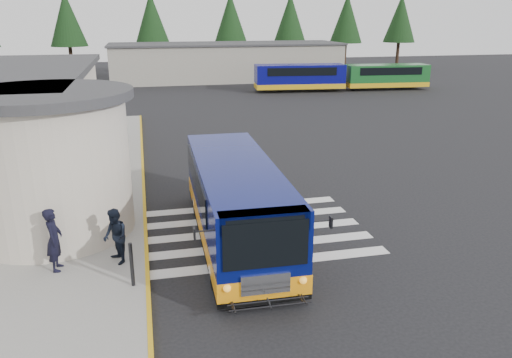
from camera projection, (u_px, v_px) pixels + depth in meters
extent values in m
plane|color=black|center=(258.00, 221.00, 18.30)|extent=(140.00, 140.00, 0.00)
cube|color=gray|center=(18.00, 201.00, 20.08)|extent=(10.00, 34.00, 0.15)
cube|color=gold|center=(144.00, 192.00, 21.12)|extent=(0.12, 34.00, 0.16)
cylinder|color=beige|center=(50.00, 167.00, 16.53)|extent=(5.20, 5.20, 4.50)
cylinder|color=#38383A|center=(40.00, 95.00, 15.78)|extent=(5.80, 5.80, 0.30)
cube|color=black|center=(83.00, 163.00, 21.17)|extent=(0.08, 1.20, 2.20)
cube|color=#38383A|center=(92.00, 132.00, 20.86)|extent=(1.20, 1.80, 0.12)
cube|color=silver|center=(266.00, 263.00, 15.23)|extent=(8.00, 0.55, 0.01)
cube|color=silver|center=(257.00, 246.00, 16.34)|extent=(8.00, 0.55, 0.01)
cube|color=silver|center=(249.00, 231.00, 17.45)|extent=(8.00, 0.55, 0.01)
cube|color=silver|center=(243.00, 218.00, 18.57)|extent=(8.00, 0.55, 0.01)
cube|color=silver|center=(237.00, 207.00, 19.68)|extent=(8.00, 0.55, 0.01)
cube|color=gray|center=(226.00, 62.00, 57.84)|extent=(26.00, 8.00, 4.00)
cube|color=#38383A|center=(226.00, 44.00, 57.19)|extent=(26.40, 8.40, 0.20)
cylinder|color=black|center=(72.00, 61.00, 61.50)|extent=(0.44, 0.44, 3.60)
cone|color=black|center=(67.00, 19.00, 59.94)|extent=(4.40, 4.40, 6.40)
cylinder|color=black|center=(154.00, 60.00, 63.62)|extent=(0.44, 0.44, 3.60)
cone|color=black|center=(151.00, 19.00, 62.06)|extent=(4.40, 4.40, 6.40)
cylinder|color=black|center=(231.00, 58.00, 65.74)|extent=(0.44, 0.44, 3.60)
cone|color=black|center=(231.00, 19.00, 64.18)|extent=(4.40, 4.40, 6.40)
cylinder|color=black|center=(289.00, 57.00, 67.44)|extent=(0.44, 0.44, 3.60)
cone|color=black|center=(290.00, 19.00, 65.87)|extent=(4.40, 4.40, 6.40)
cylinder|color=black|center=(345.00, 56.00, 69.13)|extent=(0.44, 0.44, 3.60)
cone|color=black|center=(347.00, 18.00, 67.57)|extent=(4.40, 4.40, 6.40)
cylinder|color=black|center=(397.00, 55.00, 70.83)|extent=(0.44, 0.44, 3.60)
cone|color=black|center=(401.00, 18.00, 69.27)|extent=(4.40, 4.40, 6.40)
cube|color=#070E55|center=(236.00, 198.00, 16.29)|extent=(2.62, 8.80, 2.28)
cube|color=orange|center=(237.00, 222.00, 16.56)|extent=(2.65, 8.83, 0.54)
cube|color=black|center=(237.00, 231.00, 16.66)|extent=(2.64, 8.82, 0.21)
cube|color=black|center=(266.00, 245.00, 12.09)|extent=(2.14, 0.10, 1.21)
cube|color=silver|center=(266.00, 284.00, 12.41)|extent=(1.26, 0.09, 0.53)
cube|color=black|center=(196.00, 179.00, 16.63)|extent=(0.18, 6.41, 0.87)
cube|color=black|center=(268.00, 175.00, 17.10)|extent=(0.18, 6.41, 0.87)
cylinder|color=black|center=(216.00, 273.00, 13.70)|extent=(0.31, 0.94, 0.93)
cylinder|color=black|center=(291.00, 265.00, 14.11)|extent=(0.31, 0.94, 0.93)
cylinder|color=black|center=(197.00, 203.00, 18.77)|extent=(0.31, 0.94, 0.93)
cylinder|color=black|center=(253.00, 199.00, 19.18)|extent=(0.31, 0.94, 0.93)
cube|color=black|center=(194.00, 234.00, 11.79)|extent=(0.05, 0.18, 0.29)
cube|color=black|center=(331.00, 222.00, 12.45)|extent=(0.05, 0.18, 0.29)
imported|color=black|center=(54.00, 239.00, 14.26)|extent=(0.47, 0.70, 1.89)
imported|color=black|center=(115.00, 236.00, 14.69)|extent=(0.90, 1.00, 1.69)
cylinder|color=black|center=(132.00, 265.00, 13.48)|extent=(0.10, 0.10, 1.26)
cube|color=#080860|center=(300.00, 76.00, 49.14)|extent=(8.94, 3.23, 2.24)
cube|color=gold|center=(299.00, 85.00, 49.43)|extent=(8.97, 3.26, 0.49)
cube|color=black|center=(300.00, 71.00, 48.98)|extent=(7.01, 3.10, 0.78)
cube|color=#165321|center=(386.00, 75.00, 50.47)|extent=(8.45, 2.90, 2.12)
cube|color=gold|center=(386.00, 84.00, 50.74)|extent=(8.48, 2.93, 0.46)
cube|color=black|center=(387.00, 70.00, 50.31)|extent=(6.61, 2.81, 0.74)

